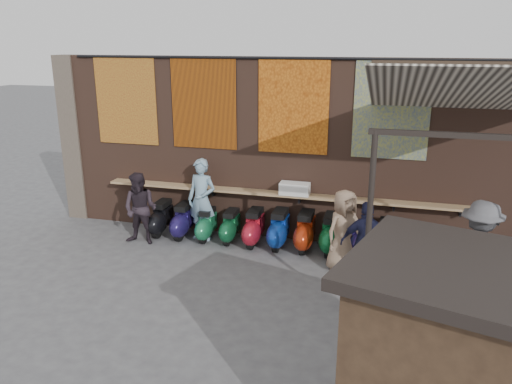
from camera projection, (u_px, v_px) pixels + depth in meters
ground at (247, 287)px, 9.12m from camera, size 70.00×70.00×0.00m
brick_wall at (281, 150)px, 11.02m from camera, size 10.00×0.40×4.00m
pier_left at (75, 139)px, 12.32m from camera, size 0.50×0.50×4.00m
eating_counter at (277, 194)px, 10.95m from camera, size 8.00×0.32×0.05m
shelf_box at (295, 189)px, 10.77m from camera, size 0.64×0.30×0.26m
tapestry_redgold at (126, 101)px, 11.43m from camera, size 1.50×0.02×2.00m
tapestry_sun at (204, 103)px, 10.95m from camera, size 1.50×0.02×2.00m
tapestry_orange at (293, 106)px, 10.45m from camera, size 1.50×0.02×2.00m
tapestry_multi at (392, 110)px, 9.95m from camera, size 1.50×0.02×2.00m
hang_rail at (280, 58)px, 10.23m from camera, size 9.50×0.06×0.06m
scooter_stool_0 at (161, 218)px, 11.53m from camera, size 0.37×0.81×0.77m
scooter_stool_1 at (183, 221)px, 11.35m from camera, size 0.37×0.81×0.77m
scooter_stool_2 at (207, 225)px, 11.21m from camera, size 0.34×0.74×0.71m
scooter_stool_3 at (230, 227)px, 11.09m from camera, size 0.34×0.75×0.71m
scooter_stool_4 at (254, 228)px, 10.92m from camera, size 0.37×0.83×0.78m
scooter_stool_5 at (279, 230)px, 10.78m from camera, size 0.39×0.86×0.82m
scooter_stool_6 at (305, 232)px, 10.65m from camera, size 0.39×0.87×0.82m
scooter_stool_7 at (330, 234)px, 10.51m from camera, size 0.39×0.86×0.82m
scooter_stool_8 at (359, 240)px, 10.37m from camera, size 0.33×0.74×0.70m
scooter_stool_9 at (385, 240)px, 10.25m from camera, size 0.37×0.83×0.79m
diner_left at (202, 200)px, 11.10m from camera, size 0.74×0.55×1.85m
diner_right at (140, 209)px, 10.88m from camera, size 0.79×0.62×1.61m
shopper_navy at (366, 243)px, 9.06m from camera, size 0.96×0.47×1.59m
shopper_grey at (478, 255)px, 8.25m from camera, size 1.38×1.28×1.86m
shopper_tan at (344, 231)px, 9.59m from camera, size 0.92×0.94×1.64m
stall_roof at (490, 275)px, 4.36m from camera, size 2.80×2.42×0.12m
stall_sign at (491, 305)px, 5.24m from camera, size 1.17×0.37×0.50m
stall_shelf at (481, 372)px, 5.48m from camera, size 1.73×0.58×0.06m
awning_canvas at (470, 91)px, 8.03m from camera, size 3.20×3.28×0.97m
awning_ledger at (461, 61)px, 9.39m from camera, size 3.30×0.08×0.12m
awning_header at (481, 136)px, 6.79m from camera, size 3.00×0.08×0.08m
awning_post_left at (368, 231)px, 7.59m from camera, size 0.09×0.09×3.10m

